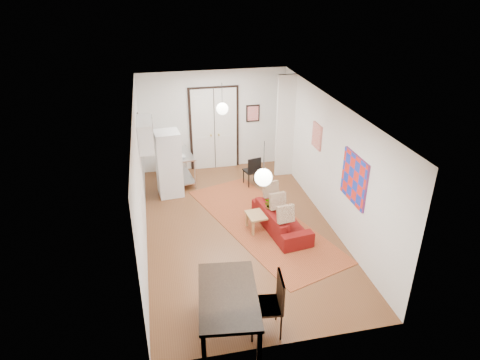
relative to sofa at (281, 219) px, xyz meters
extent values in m
plane|color=brown|center=(-0.93, 0.26, -0.27)|extent=(7.00, 7.00, 0.00)
cube|color=white|center=(-0.93, 0.26, 2.63)|extent=(4.20, 7.00, 0.02)
cube|color=white|center=(-0.93, 3.76, 1.18)|extent=(4.20, 0.02, 2.90)
cube|color=white|center=(-0.93, -3.24, 1.18)|extent=(4.20, 0.02, 2.90)
cube|color=white|center=(-3.03, 0.26, 1.18)|extent=(0.02, 7.00, 2.90)
cube|color=white|center=(1.17, 0.26, 1.18)|extent=(0.02, 7.00, 2.90)
cube|color=white|center=(-0.93, 3.71, 0.93)|extent=(1.44, 0.06, 2.50)
cube|color=white|center=(0.92, 2.81, 1.18)|extent=(0.50, 0.10, 2.90)
cube|color=white|center=(-2.85, 1.76, 1.63)|extent=(0.35, 1.00, 0.70)
cube|color=red|center=(1.14, -0.99, 1.38)|extent=(0.05, 1.00, 1.00)
cube|color=beige|center=(1.14, 1.06, 1.53)|extent=(0.05, 0.50, 0.60)
cube|color=red|center=(0.22, 3.73, 1.33)|extent=(0.40, 0.03, 0.50)
cube|color=olive|center=(-3.00, 2.26, 1.68)|extent=(0.03, 0.44, 0.54)
sphere|color=white|center=(-0.93, 2.26, 1.98)|extent=(0.30, 0.30, 0.30)
cylinder|color=black|center=(-0.93, 2.26, 2.38)|extent=(0.01, 0.01, 0.50)
sphere|color=white|center=(-0.93, -1.74, 1.98)|extent=(0.30, 0.30, 0.30)
cylinder|color=black|center=(-0.93, -1.74, 2.38)|extent=(0.01, 0.01, 0.50)
cube|color=#A54A29|center=(-0.36, 0.33, -0.26)|extent=(3.07, 4.89, 0.01)
imported|color=maroon|center=(0.00, 0.00, 0.00)|extent=(0.97, 1.93, 0.54)
cube|color=tan|center=(-0.31, 0.12, 0.12)|extent=(0.97, 0.61, 0.04)
cube|color=tan|center=(-0.72, -0.08, -0.09)|extent=(0.06, 0.06, 0.37)
cube|color=tan|center=(0.10, -0.08, -0.09)|extent=(0.06, 0.06, 0.37)
cube|color=tan|center=(-0.72, 0.33, -0.09)|extent=(0.06, 0.06, 0.37)
cube|color=tan|center=(0.10, 0.33, -0.09)|extent=(0.06, 0.06, 0.37)
imported|color=#326F32|center=(-0.21, 0.12, 0.34)|extent=(0.35, 0.39, 0.40)
cube|color=#B8BBBD|center=(-2.00, 2.89, 0.58)|extent=(0.72, 1.21, 0.04)
cube|color=#B8BBBD|center=(-2.00, 2.89, -0.10)|extent=(0.68, 1.16, 0.03)
cylinder|color=#B8BBBD|center=(-2.24, 2.37, 0.16)|extent=(0.04, 0.04, 0.85)
cylinder|color=#B8BBBD|center=(-1.75, 2.37, 0.16)|extent=(0.04, 0.04, 0.85)
cylinder|color=#B8BBBD|center=(-2.24, 3.42, 0.16)|extent=(0.04, 0.04, 0.85)
cylinder|color=#B8BBBD|center=(-1.75, 3.42, 0.16)|extent=(0.04, 0.04, 0.85)
imported|color=beige|center=(-2.00, 2.59, 0.63)|extent=(0.24, 0.24, 0.05)
imported|color=#558FB8|center=(-2.05, 3.14, 0.69)|extent=(0.10, 0.10, 0.18)
cube|color=white|center=(-2.36, 2.26, 0.60)|extent=(0.67, 0.67, 1.74)
cube|color=black|center=(-1.77, -2.89, 0.58)|extent=(1.09, 1.69, 0.06)
cube|color=black|center=(-2.16, -3.63, 0.14)|extent=(0.08, 0.08, 0.82)
cube|color=black|center=(-1.37, -3.63, 0.14)|extent=(0.08, 0.08, 0.82)
cube|color=black|center=(-2.16, -2.15, 0.14)|extent=(0.08, 0.08, 0.82)
cube|color=black|center=(-1.37, -2.15, 0.14)|extent=(0.08, 0.08, 0.82)
cube|color=#321D10|center=(-1.17, -2.89, 0.25)|extent=(0.58, 0.56, 0.04)
cube|color=#321D10|center=(-1.17, -2.65, 0.55)|extent=(0.10, 0.50, 0.55)
cylinder|color=#321D10|center=(-1.39, -3.12, -0.01)|extent=(0.03, 0.03, 0.52)
cylinder|color=#321D10|center=(-0.95, -3.12, -0.01)|extent=(0.03, 0.03, 0.52)
cylinder|color=#321D10|center=(-1.39, -2.66, -0.01)|extent=(0.03, 0.03, 0.52)
cylinder|color=#321D10|center=(-0.95, -2.66, -0.01)|extent=(0.03, 0.03, 0.52)
cube|color=#321D10|center=(-1.17, -2.89, 0.25)|extent=(0.58, 0.56, 0.04)
cube|color=#321D10|center=(-1.17, -2.65, 0.55)|extent=(0.10, 0.50, 0.55)
cylinder|color=#321D10|center=(-1.39, -3.12, -0.01)|extent=(0.03, 0.03, 0.52)
cylinder|color=#321D10|center=(-0.95, -3.12, -0.01)|extent=(0.03, 0.03, 0.52)
cylinder|color=#321D10|center=(-1.39, -2.66, -0.01)|extent=(0.03, 0.03, 0.52)
cylinder|color=#321D10|center=(-0.95, -2.66, -0.01)|extent=(0.03, 0.03, 0.52)
cube|color=black|center=(-0.13, 2.37, 0.14)|extent=(0.46, 0.46, 0.04)
cube|color=black|center=(-0.13, 2.54, 0.37)|extent=(0.38, 0.13, 0.41)
cylinder|color=black|center=(-0.30, 2.21, -0.06)|extent=(0.03, 0.03, 0.41)
cylinder|color=black|center=(0.03, 2.21, -0.06)|extent=(0.03, 0.03, 0.41)
cylinder|color=black|center=(-0.30, 2.53, -0.06)|extent=(0.03, 0.03, 0.41)
cylinder|color=black|center=(0.03, 2.53, -0.06)|extent=(0.03, 0.03, 0.41)
camera|label=1|loc=(-2.65, -7.94, 5.12)|focal=32.00mm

